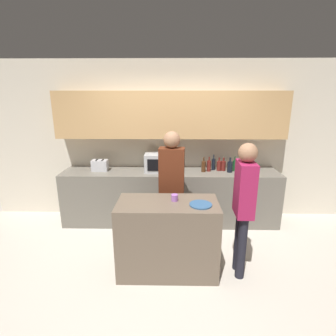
# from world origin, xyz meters

# --- Properties ---
(ground_plane) EXTENTS (14.00, 14.00, 0.00)m
(ground_plane) POSITION_xyz_m (0.00, 0.00, 0.00)
(ground_plane) COLOR beige
(back_wall) EXTENTS (6.40, 0.40, 2.70)m
(back_wall) POSITION_xyz_m (0.00, 1.66, 1.54)
(back_wall) COLOR beige
(back_wall) RESTS_ON ground_plane
(back_counter) EXTENTS (3.60, 0.62, 0.91)m
(back_counter) POSITION_xyz_m (0.00, 1.39, 0.45)
(back_counter) COLOR #6B665B
(back_counter) RESTS_ON ground_plane
(kitchen_island) EXTENTS (1.20, 0.58, 0.92)m
(kitchen_island) POSITION_xyz_m (-0.02, 0.06, 0.46)
(kitchen_island) COLOR brown
(kitchen_island) RESTS_ON ground_plane
(microwave) EXTENTS (0.52, 0.39, 0.30)m
(microwave) POSITION_xyz_m (-0.16, 1.42, 1.06)
(microwave) COLOR #B7BABC
(microwave) RESTS_ON back_counter
(toaster) EXTENTS (0.26, 0.16, 0.18)m
(toaster) POSITION_xyz_m (-1.19, 1.42, 1.00)
(toaster) COLOR silver
(toaster) RESTS_ON back_counter
(potted_plant) EXTENTS (0.14, 0.14, 0.39)m
(potted_plant) POSITION_xyz_m (1.25, 1.42, 1.10)
(potted_plant) COLOR brown
(potted_plant) RESTS_ON back_counter
(bottle_0) EXTENTS (0.07, 0.07, 0.25)m
(bottle_0) POSITION_xyz_m (0.55, 1.38, 1.00)
(bottle_0) COLOR #472814
(bottle_0) RESTS_ON back_counter
(bottle_1) EXTENTS (0.07, 0.07, 0.25)m
(bottle_1) POSITION_xyz_m (0.64, 1.41, 1.00)
(bottle_1) COLOR maroon
(bottle_1) RESTS_ON back_counter
(bottle_2) EXTENTS (0.06, 0.06, 0.26)m
(bottle_2) POSITION_xyz_m (0.73, 1.50, 1.01)
(bottle_2) COLOR black
(bottle_2) RESTS_ON back_counter
(bottle_3) EXTENTS (0.07, 0.07, 0.23)m
(bottle_3) POSITION_xyz_m (0.81, 1.45, 0.99)
(bottle_3) COLOR maroon
(bottle_3) RESTS_ON back_counter
(bottle_4) EXTENTS (0.08, 0.08, 0.22)m
(bottle_4) POSITION_xyz_m (0.89, 1.46, 0.99)
(bottle_4) COLOR maroon
(bottle_4) RESTS_ON back_counter
(bottle_5) EXTENTS (0.08, 0.08, 0.25)m
(bottle_5) POSITION_xyz_m (0.97, 1.36, 1.00)
(bottle_5) COLOR black
(bottle_5) RESTS_ON back_counter
(bottle_6) EXTENTS (0.06, 0.06, 0.25)m
(bottle_6) POSITION_xyz_m (1.07, 1.44, 1.00)
(bottle_6) COLOR #194723
(bottle_6) RESTS_ON back_counter
(plate_on_island) EXTENTS (0.26, 0.26, 0.01)m
(plate_on_island) POSITION_xyz_m (0.36, -0.02, 0.93)
(plate_on_island) COLOR #2D5684
(plate_on_island) RESTS_ON kitchen_island
(cup_0) EXTENTS (0.08, 0.08, 0.08)m
(cup_0) POSITION_xyz_m (0.06, 0.11, 0.96)
(cup_0) COLOR #A163B9
(cup_0) RESTS_ON kitchen_island
(person_left) EXTENTS (0.35, 0.22, 1.69)m
(person_left) POSITION_xyz_m (0.02, 0.61, 1.01)
(person_left) COLOR black
(person_left) RESTS_ON ground_plane
(person_center) EXTENTS (0.22, 0.35, 1.64)m
(person_center) POSITION_xyz_m (0.86, 0.02, 0.98)
(person_center) COLOR black
(person_center) RESTS_ON ground_plane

